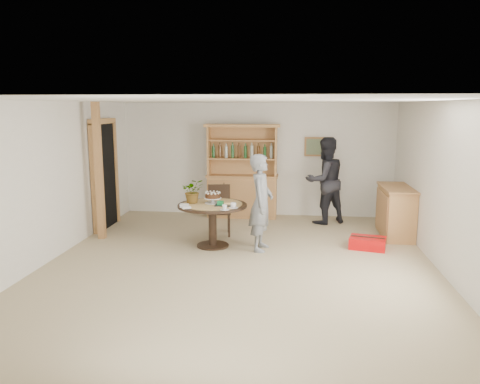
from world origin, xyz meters
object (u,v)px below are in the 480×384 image
hutch (242,186)px  dining_table (212,213)px  teen_boy (261,203)px  adult_person (325,181)px  red_suitcase (368,243)px  dining_chair (219,206)px  sideboard (396,211)px

hutch → dining_table: bearing=-96.7°
dining_table → teen_boy: size_ratio=0.73×
adult_person → red_suitcase: size_ratio=2.66×
dining_table → adult_person: adult_person is taller
dining_chair → teen_boy: size_ratio=0.58×
dining_table → teen_boy: bearing=-6.7°
dining_table → adult_person: size_ratio=0.67×
dining_table → dining_chair: 0.83m
hutch → red_suitcase: (2.41, -2.14, -0.59)m
hutch → red_suitcase: hutch is taller
teen_boy → adult_person: (1.19, 2.01, 0.08)m
sideboard → dining_table: bearing=-162.2°
hutch → adult_person: (1.76, -0.39, 0.21)m
hutch → dining_chair: 1.51m
dining_chair → dining_table: bearing=-98.5°
teen_boy → dining_chair: bearing=49.1°
red_suitcase → dining_chair: bearing=-180.0°
dining_table → red_suitcase: 2.73m
dining_chair → red_suitcase: size_ratio=1.39×
teen_boy → adult_person: adult_person is taller
teen_boy → red_suitcase: size_ratio=2.41×
dining_chair → red_suitcase: 2.81m
sideboard → teen_boy: teen_boy is taller
sideboard → red_suitcase: bearing=-125.2°
dining_table → teen_boy: (0.85, -0.10, 0.22)m
hutch → teen_boy: bearing=-76.5°
adult_person → dining_table: bearing=13.7°
dining_table → adult_person: 2.81m
sideboard → dining_chair: 3.33m
hutch → sideboard: size_ratio=1.62×
dining_chair → adult_person: size_ratio=0.52×
teen_boy → dining_table: bearing=89.4°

